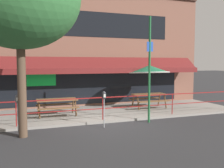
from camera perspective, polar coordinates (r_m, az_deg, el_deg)
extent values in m
plane|color=#2D2D30|center=(10.52, -1.63, -8.99)|extent=(120.00, 120.00, 0.00)
cube|color=gray|center=(12.39, -4.52, -6.67)|extent=(15.00, 4.00, 0.10)
cube|color=brown|center=(14.34, -6.97, 7.72)|extent=(15.00, 0.50, 6.50)
cube|color=black|center=(14.24, -6.80, 13.53)|extent=(10.50, 0.02, 1.40)
cube|color=black|center=(14.12, -6.66, 0.05)|extent=(12.00, 0.02, 2.30)
cube|color=#19D84C|center=(13.75, -15.83, 1.03)|extent=(1.50, 0.02, 0.70)
cube|color=maroon|center=(13.55, -6.19, 4.73)|extent=(13.80, 0.92, 0.70)
cube|color=maroon|center=(13.06, -5.66, 2.98)|extent=(13.80, 0.08, 0.28)
cylinder|color=maroon|center=(10.21, -21.06, -6.44)|extent=(0.04, 0.04, 0.95)
cylinder|color=maroon|center=(10.68, -2.14, -5.63)|extent=(0.04, 0.04, 0.95)
cylinder|color=maroon|center=(12.16, 13.61, -4.49)|extent=(0.04, 0.04, 0.95)
cube|color=maroon|center=(10.61, -2.15, -3.11)|extent=(13.80, 0.04, 0.04)
cube|color=maroon|center=(10.68, -2.14, -5.63)|extent=(13.80, 0.03, 0.03)
cube|color=brown|center=(11.69, -12.48, -3.52)|extent=(1.80, 0.80, 0.05)
cube|color=brown|center=(11.17, -12.08, -5.46)|extent=(1.80, 0.26, 0.04)
cube|color=brown|center=(12.30, -12.80, -4.53)|extent=(1.80, 0.26, 0.04)
cylinder|color=brown|center=(11.56, -8.30, -5.41)|extent=(0.07, 0.30, 0.73)
cylinder|color=brown|center=(12.18, -8.89, -4.90)|extent=(0.07, 0.30, 0.73)
cylinder|color=brown|center=(11.36, -16.27, -5.73)|extent=(0.07, 0.30, 0.73)
cylinder|color=brown|center=(11.99, -16.45, -5.19)|extent=(0.07, 0.30, 0.73)
cube|color=brown|center=(13.52, 8.50, -2.35)|extent=(1.80, 0.80, 0.05)
cube|color=brown|center=(13.06, 9.68, -3.94)|extent=(1.80, 0.26, 0.04)
cube|color=brown|center=(14.07, 7.37, -3.29)|extent=(1.80, 0.26, 0.04)
cylinder|color=brown|center=(13.70, 12.07, -3.87)|extent=(0.07, 0.30, 0.73)
cylinder|color=brown|center=(14.24, 10.72, -3.53)|extent=(0.07, 0.30, 0.73)
cylinder|color=brown|center=(12.93, 6.01, -4.30)|extent=(0.07, 0.30, 0.73)
cylinder|color=brown|center=(13.50, 4.84, -3.91)|extent=(0.07, 0.30, 0.73)
cylinder|color=#B7B2A8|center=(13.50, 8.47, -0.61)|extent=(0.04, 0.04, 2.30)
cone|color=#1E6B47|center=(13.44, 8.52, 3.42)|extent=(2.10, 2.12, 0.52)
cylinder|color=white|center=(13.45, 8.51, 2.62)|extent=(2.14, 2.14, 0.17)
sphere|color=#B7B2A8|center=(13.44, 8.53, 4.45)|extent=(0.07, 0.07, 0.07)
cylinder|color=gray|center=(9.38, -20.68, -7.41)|extent=(0.04, 0.04, 1.15)
cylinder|color=#4C4C51|center=(9.26, -20.80, -3.32)|extent=(0.15, 0.15, 0.20)
sphere|color=#4C4C51|center=(9.25, -20.82, -2.71)|extent=(0.14, 0.14, 0.14)
cube|color=silver|center=(9.18, -20.81, -3.33)|extent=(0.08, 0.01, 0.13)
cylinder|color=gray|center=(9.74, -1.83, -6.65)|extent=(0.04, 0.04, 1.15)
cylinder|color=#2D2D33|center=(9.63, -1.84, -2.71)|extent=(0.15, 0.15, 0.20)
sphere|color=#2D2D33|center=(9.62, -1.84, -2.12)|extent=(0.14, 0.14, 0.14)
cube|color=silver|center=(9.55, -1.69, -2.71)|extent=(0.08, 0.01, 0.13)
cylinder|color=#1E6033|center=(10.52, 8.55, 3.13)|extent=(0.09, 0.09, 4.42)
cube|color=blue|center=(10.53, 8.67, 8.43)|extent=(0.28, 0.02, 0.40)
cylinder|color=brown|center=(8.86, -19.90, -0.86)|extent=(0.28, 0.28, 3.36)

